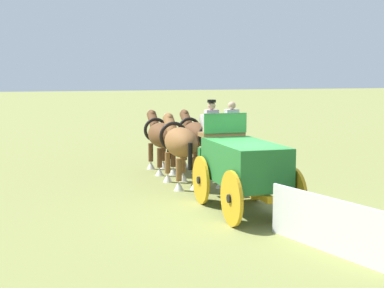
{
  "coord_description": "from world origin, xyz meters",
  "views": [
    {
      "loc": [
        -12.37,
        5.98,
        3.46
      ],
      "look_at": [
        4.51,
        -0.26,
        1.2
      ],
      "focal_mm": 51.35,
      "sensor_mm": 36.0,
      "label": 1
    }
  ],
  "objects": [
    {
      "name": "draft_horse_rear_off",
      "position": [
        3.77,
        -0.89,
        1.28
      ],
      "size": [
        3.14,
        1.01,
        2.13
      ],
      "color": "#9E998E",
      "rests_on": "ground"
    },
    {
      "name": "draft_horse_lead_near",
      "position": [
        6.44,
        0.24,
        1.29
      ],
      "size": [
        3.09,
        1.02,
        2.14
      ],
      "color": "brown",
      "rests_on": "ground"
    },
    {
      "name": "draft_horse_lead_off",
      "position": [
        6.36,
        -1.06,
        1.28
      ],
      "size": [
        3.03,
        1.01,
        2.13
      ],
      "color": "brown",
      "rests_on": "ground"
    },
    {
      "name": "show_wagon",
      "position": [
        0.17,
        -0.01,
        1.22
      ],
      "size": [
        5.92,
        1.9,
        2.79
      ],
      "color": "#236B2D",
      "rests_on": "ground"
    },
    {
      "name": "ground_plane",
      "position": [
        0.0,
        0.0,
        0.0
      ],
      "size": [
        220.0,
        220.0,
        0.0
      ],
      "primitive_type": "plane",
      "color": "olive"
    },
    {
      "name": "draft_horse_rear_near",
      "position": [
        3.84,
        0.41,
        1.33
      ],
      "size": [
        3.03,
        1.07,
        2.19
      ],
      "color": "brown",
      "rests_on": "ground"
    },
    {
      "name": "sponsor_banner",
      "position": [
        -3.45,
        -0.14,
        0.55
      ],
      "size": [
        3.15,
        0.68,
        1.1
      ],
      "primitive_type": "cube",
      "rotation": [
        0.0,
        0.0,
        0.2
      ],
      "color": "silver",
      "rests_on": "ground"
    }
  ]
}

